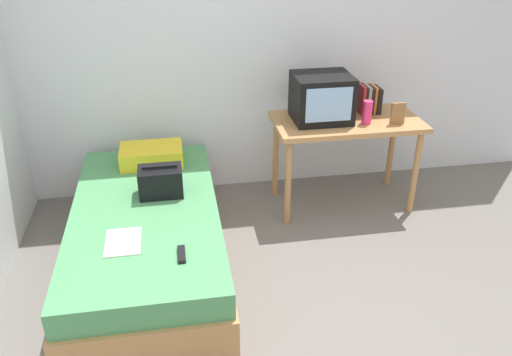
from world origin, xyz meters
name	(u,v)px	position (x,y,z in m)	size (l,w,h in m)	color
ground_plane	(318,335)	(0.00, 0.00, 0.00)	(8.00, 8.00, 0.00)	slate
wall_back	(260,37)	(0.00, 2.00, 1.30)	(5.20, 0.10, 2.60)	silver
bed	(148,237)	(-0.98, 0.87, 0.22)	(1.00, 2.00, 0.45)	#B27F4C
desk	(346,131)	(0.61, 1.47, 0.66)	(1.16, 0.60, 0.76)	#B27F4C
tv	(322,98)	(0.40, 1.50, 0.94)	(0.44, 0.39, 0.36)	black
water_bottle	(367,112)	(0.73, 1.36, 0.85)	(0.07, 0.07, 0.18)	#E53372
book_row	(369,99)	(0.83, 1.60, 0.87)	(0.16, 0.17, 0.23)	#B72D33
picture_frame	(398,114)	(0.95, 1.31, 0.84)	(0.11, 0.02, 0.17)	olive
pillow	(152,155)	(-0.93, 1.56, 0.52)	(0.48, 0.31, 0.14)	yellow
handbag	(161,181)	(-0.86, 1.05, 0.55)	(0.30, 0.20, 0.22)	black
magazine	(123,242)	(-1.10, 0.49, 0.46)	(0.21, 0.29, 0.01)	white
remote_dark	(182,254)	(-0.76, 0.29, 0.46)	(0.04, 0.16, 0.02)	black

